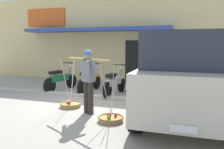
{
  "coord_description": "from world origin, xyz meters",
  "views": [
    {
      "loc": [
        3.05,
        -6.49,
        1.85
      ],
      "look_at": [
        0.68,
        0.6,
        0.85
      ],
      "focal_mm": 37.22,
      "sensor_mm": 36.0,
      "label": 1
    }
  ],
  "objects_px": {
    "motorcycle_nearest_shop": "(60,79)",
    "motorcycle_third_in_row": "(114,83)",
    "fruit_vendor": "(88,77)",
    "motorcycle_second_in_row": "(89,80)",
    "fruit_basket_left_side": "(111,118)",
    "parked_truck": "(186,77)",
    "wooden_crate": "(134,88)",
    "motorcycle_end_of_row": "(148,85)",
    "fruit_basket_right_side": "(71,104)"
  },
  "relations": [
    {
      "from": "motorcycle_nearest_shop",
      "to": "motorcycle_third_in_row",
      "type": "xyz_separation_m",
      "value": [
        2.29,
        -0.14,
        0.0
      ]
    },
    {
      "from": "fruit_vendor",
      "to": "motorcycle_second_in_row",
      "type": "distance_m",
      "value": 2.83
    },
    {
      "from": "motorcycle_second_in_row",
      "to": "motorcycle_third_in_row",
      "type": "distance_m",
      "value": 1.12
    },
    {
      "from": "fruit_basket_left_side",
      "to": "parked_truck",
      "type": "distance_m",
      "value": 2.12
    },
    {
      "from": "wooden_crate",
      "to": "motorcycle_end_of_row",
      "type": "bearing_deg",
      "value": -50.49
    },
    {
      "from": "fruit_basket_left_side",
      "to": "motorcycle_third_in_row",
      "type": "height_order",
      "value": "fruit_basket_left_side"
    },
    {
      "from": "fruit_vendor",
      "to": "parked_truck",
      "type": "bearing_deg",
      "value": 10.45
    },
    {
      "from": "fruit_basket_right_side",
      "to": "motorcycle_second_in_row",
      "type": "distance_m",
      "value": 2.19
    },
    {
      "from": "fruit_vendor",
      "to": "motorcycle_third_in_row",
      "type": "distance_m",
      "value": 2.35
    },
    {
      "from": "fruit_basket_left_side",
      "to": "fruit_basket_right_side",
      "type": "relative_size",
      "value": 1.0
    },
    {
      "from": "parked_truck",
      "to": "wooden_crate",
      "type": "xyz_separation_m",
      "value": [
        -1.91,
        2.59,
        -0.87
      ]
    },
    {
      "from": "motorcycle_nearest_shop",
      "to": "motorcycle_third_in_row",
      "type": "relative_size",
      "value": 0.99
    },
    {
      "from": "motorcycle_third_in_row",
      "to": "motorcycle_second_in_row",
      "type": "bearing_deg",
      "value": 167.28
    },
    {
      "from": "wooden_crate",
      "to": "fruit_basket_left_side",
      "type": "bearing_deg",
      "value": -86.07
    },
    {
      "from": "motorcycle_end_of_row",
      "to": "parked_truck",
      "type": "distance_m",
      "value": 2.23
    },
    {
      "from": "wooden_crate",
      "to": "parked_truck",
      "type": "bearing_deg",
      "value": -53.58
    },
    {
      "from": "fruit_vendor",
      "to": "parked_truck",
      "type": "xyz_separation_m",
      "value": [
        2.44,
        0.45,
        0.05
      ]
    },
    {
      "from": "fruit_basket_left_side",
      "to": "motorcycle_end_of_row",
      "type": "relative_size",
      "value": 0.81
    },
    {
      "from": "motorcycle_nearest_shop",
      "to": "motorcycle_end_of_row",
      "type": "height_order",
      "value": "same"
    },
    {
      "from": "fruit_vendor",
      "to": "motorcycle_nearest_shop",
      "type": "xyz_separation_m",
      "value": [
        -2.31,
        2.43,
        -0.53
      ]
    },
    {
      "from": "fruit_vendor",
      "to": "motorcycle_nearest_shop",
      "type": "height_order",
      "value": "fruit_vendor"
    },
    {
      "from": "motorcycle_end_of_row",
      "to": "fruit_vendor",
      "type": "bearing_deg",
      "value": -118.51
    },
    {
      "from": "fruit_vendor",
      "to": "motorcycle_nearest_shop",
      "type": "relative_size",
      "value": 0.94
    },
    {
      "from": "motorcycle_second_in_row",
      "to": "parked_truck",
      "type": "bearing_deg",
      "value": -30.46
    },
    {
      "from": "fruit_basket_left_side",
      "to": "motorcycle_second_in_row",
      "type": "height_order",
      "value": "fruit_basket_left_side"
    },
    {
      "from": "motorcycle_second_in_row",
      "to": "motorcycle_end_of_row",
      "type": "distance_m",
      "value": 2.34
    },
    {
      "from": "motorcycle_third_in_row",
      "to": "wooden_crate",
      "type": "bearing_deg",
      "value": 53.79
    },
    {
      "from": "motorcycle_second_in_row",
      "to": "motorcycle_end_of_row",
      "type": "relative_size",
      "value": 1.02
    },
    {
      "from": "motorcycle_second_in_row",
      "to": "wooden_crate",
      "type": "height_order",
      "value": "motorcycle_second_in_row"
    },
    {
      "from": "fruit_basket_left_side",
      "to": "parked_truck",
      "type": "bearing_deg",
      "value": 27.39
    },
    {
      "from": "parked_truck",
      "to": "fruit_basket_left_side",
      "type": "bearing_deg",
      "value": -152.61
    },
    {
      "from": "fruit_basket_right_side",
      "to": "parked_truck",
      "type": "xyz_separation_m",
      "value": [
        3.21,
        0.03,
        0.96
      ]
    },
    {
      "from": "motorcycle_nearest_shop",
      "to": "wooden_crate",
      "type": "height_order",
      "value": "motorcycle_nearest_shop"
    },
    {
      "from": "fruit_basket_left_side",
      "to": "motorcycle_third_in_row",
      "type": "relative_size",
      "value": 0.8
    },
    {
      "from": "motorcycle_nearest_shop",
      "to": "motorcycle_end_of_row",
      "type": "distance_m",
      "value": 3.52
    },
    {
      "from": "motorcycle_nearest_shop",
      "to": "motorcycle_second_in_row",
      "type": "height_order",
      "value": "same"
    },
    {
      "from": "fruit_vendor",
      "to": "parked_truck",
      "type": "relative_size",
      "value": 0.36
    },
    {
      "from": "motorcycle_second_in_row",
      "to": "wooden_crate",
      "type": "xyz_separation_m",
      "value": [
        1.64,
        0.5,
        -0.29
      ]
    },
    {
      "from": "motorcycle_second_in_row",
      "to": "parked_truck",
      "type": "height_order",
      "value": "parked_truck"
    },
    {
      "from": "motorcycle_third_in_row",
      "to": "parked_truck",
      "type": "xyz_separation_m",
      "value": [
        2.46,
        -1.84,
        0.58
      ]
    },
    {
      "from": "motorcycle_third_in_row",
      "to": "wooden_crate",
      "type": "distance_m",
      "value": 0.97
    },
    {
      "from": "fruit_basket_right_side",
      "to": "fruit_basket_left_side",
      "type": "bearing_deg",
      "value": -28.52
    },
    {
      "from": "wooden_crate",
      "to": "fruit_vendor",
      "type": "bearing_deg",
      "value": -99.84
    },
    {
      "from": "motorcycle_third_in_row",
      "to": "parked_truck",
      "type": "bearing_deg",
      "value": -36.85
    },
    {
      "from": "fruit_vendor",
      "to": "motorcycle_end_of_row",
      "type": "relative_size",
      "value": 0.95
    },
    {
      "from": "fruit_basket_right_side",
      "to": "motorcycle_nearest_shop",
      "type": "xyz_separation_m",
      "value": [
        -1.54,
        2.02,
        0.38
      ]
    },
    {
      "from": "fruit_vendor",
      "to": "motorcycle_second_in_row",
      "type": "height_order",
      "value": "fruit_vendor"
    },
    {
      "from": "fruit_basket_right_side",
      "to": "motorcycle_end_of_row",
      "type": "bearing_deg",
      "value": 42.43
    },
    {
      "from": "fruit_basket_right_side",
      "to": "motorcycle_third_in_row",
      "type": "bearing_deg",
      "value": 68.27
    },
    {
      "from": "fruit_basket_left_side",
      "to": "parked_truck",
      "type": "xyz_separation_m",
      "value": [
        1.68,
        0.87,
        0.96
      ]
    }
  ]
}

